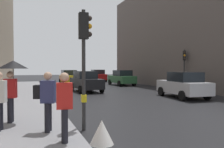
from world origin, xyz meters
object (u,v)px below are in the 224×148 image
car_silver_hatchback (183,85)px  warning_sign_triangle (102,132)px  traffic_light_near_left (84,48)px  car_red_sedan (97,76)px  traffic_light_mid_street (184,62)px  car_green_estate (122,78)px  pedestrian_in_red_jacket (64,104)px  car_yellow_taxi (69,77)px  pedestrian_with_grey_backpack (47,98)px  pedestrian_with_umbrella (12,74)px  car_dark_suv (86,81)px

car_silver_hatchback → warning_sign_triangle: (-8.08, -7.00, -0.55)m
traffic_light_near_left → warning_sign_triangle: (0.11, -1.49, -2.38)m
traffic_light_near_left → car_red_sedan: (7.99, 25.05, -1.82)m
car_silver_hatchback → traffic_light_mid_street: bearing=51.3°
car_red_sedan → car_green_estate: size_ratio=0.99×
traffic_light_near_left → warning_sign_triangle: bearing=-85.7°
warning_sign_triangle → pedestrian_in_red_jacket: bearing=177.3°
car_green_estate → warning_sign_triangle: (-8.40, -18.52, -0.55)m
car_green_estate → warning_sign_triangle: 20.35m
car_red_sedan → car_yellow_taxi: bearing=-138.4°
traffic_light_near_left → pedestrian_with_grey_backpack: (-1.22, -0.30, -1.54)m
traffic_light_near_left → traffic_light_mid_street: 14.55m
car_red_sedan → pedestrian_with_grey_backpack: 26.98m
car_yellow_taxi → pedestrian_with_grey_backpack: (-4.28, -20.98, 0.29)m
car_green_estate → pedestrian_in_red_jacket: 20.72m
car_green_estate → pedestrian_with_grey_backpack: (-9.73, -17.33, 0.29)m
car_yellow_taxi → pedestrian_with_umbrella: size_ratio=1.98×
traffic_light_near_left → car_dark_suv: traffic_light_near_left is taller
pedestrian_with_umbrella → pedestrian_in_red_jacket: (1.36, -2.73, -0.71)m
traffic_light_mid_street → pedestrian_with_grey_backpack: 15.75m
car_green_estate → traffic_light_near_left: bearing=-116.6°
pedestrian_with_umbrella → warning_sign_triangle: 3.94m
warning_sign_triangle → car_green_estate: bearing=65.6°
traffic_light_mid_street → car_green_estate: traffic_light_mid_street is taller
traffic_light_near_left → car_dark_suv: size_ratio=0.91×
car_green_estate → car_silver_hatchback: bearing=-91.6°
pedestrian_with_grey_backpack → car_silver_hatchback: bearing=31.7°
car_red_sedan → car_silver_hatchback: size_ratio=0.98×
car_red_sedan → car_green_estate: 8.04m
pedestrian_with_grey_backpack → warning_sign_triangle: (1.33, -1.19, -0.84)m
car_green_estate → pedestrian_with_grey_backpack: 19.88m
car_silver_hatchback → pedestrian_with_umbrella: size_ratio=2.02×
traffic_light_mid_street → warning_sign_triangle: 15.62m
pedestrian_in_red_jacket → traffic_light_mid_street: bearing=41.6°
car_silver_hatchback → car_green_estate: size_ratio=1.01×
traffic_light_near_left → traffic_light_mid_street: traffic_light_near_left is taller
traffic_light_near_left → car_red_sedan: bearing=72.3°
car_silver_hatchback → car_yellow_taxi: bearing=108.7°
traffic_light_mid_street → car_dark_suv: size_ratio=0.84×
traffic_light_mid_street → warning_sign_triangle: (-11.10, -10.77, -2.19)m
traffic_light_near_left → pedestrian_with_grey_backpack: 1.99m
pedestrian_in_red_jacket → car_silver_hatchback: bearing=37.5°
car_dark_suv → pedestrian_with_umbrella: 11.77m
traffic_light_mid_street → car_green_estate: (-2.70, 7.75, -1.64)m
pedestrian_with_umbrella → warning_sign_triangle: pedestrian_with_umbrella is taller
car_silver_hatchback → car_green_estate: bearing=88.4°
traffic_light_near_left → car_silver_hatchback: (8.19, 5.51, -1.82)m
car_green_estate → pedestrian_with_umbrella: pedestrian_with_umbrella is taller
car_yellow_taxi → warning_sign_triangle: car_yellow_taxi is taller
pedestrian_with_umbrella → pedestrian_with_grey_backpack: 2.00m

